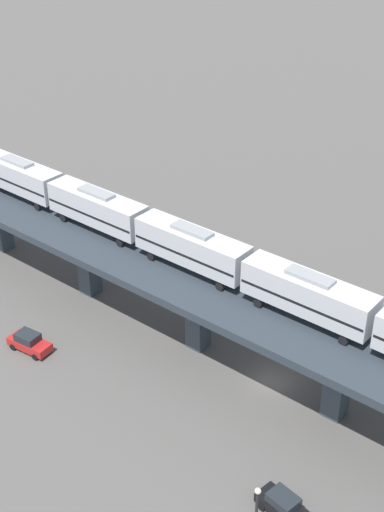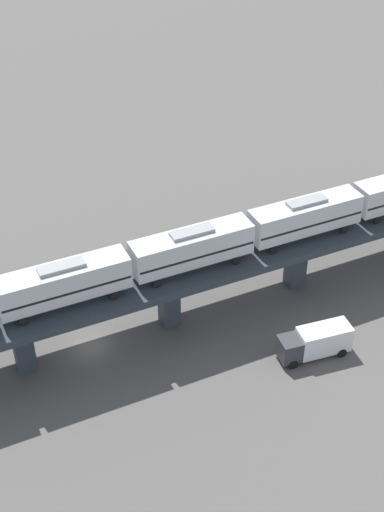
% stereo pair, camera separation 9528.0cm
% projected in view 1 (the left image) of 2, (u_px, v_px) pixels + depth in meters
% --- Properties ---
extents(ground_plane, '(400.00, 400.00, 0.00)m').
position_uv_depth(ground_plane, '(271.00, 382.00, 65.01)').
color(ground_plane, '#514F4C').
extents(elevated_viaduct, '(14.55, 92.36, 7.31)m').
position_uv_depth(elevated_viaduct, '(273.00, 325.00, 61.88)').
color(elevated_viaduct, '#283039').
rests_on(elevated_viaduct, ground).
extents(subway_train, '(7.00, 62.45, 4.45)m').
position_uv_depth(subway_train, '(192.00, 246.00, 66.54)').
color(subway_train, silver).
rests_on(subway_train, elevated_viaduct).
extents(street_car_black, '(2.25, 4.54, 1.89)m').
position_uv_depth(street_car_black, '(284.00, 506.00, 51.88)').
color(street_car_black, black).
rests_on(street_car_black, ground).
extents(street_car_red, '(2.61, 4.66, 1.89)m').
position_uv_depth(street_car_red, '(29.00, 342.00, 68.53)').
color(street_car_red, '#AD1E1E').
rests_on(street_car_red, ground).
extents(delivery_truck, '(2.68, 7.30, 3.20)m').
position_uv_depth(delivery_truck, '(181.00, 252.00, 81.54)').
color(delivery_truck, '#333338').
rests_on(delivery_truck, ground).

